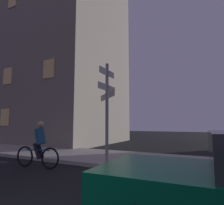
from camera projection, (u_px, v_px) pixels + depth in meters
sidewalk_kerb at (152, 161)px, 7.38m from camera, size 40.00×3.39×0.14m
signpost at (107, 102)px, 7.23m from camera, size 1.27×1.32×3.71m
cyclist at (39, 146)px, 6.64m from camera, size 1.81×0.37×1.61m
building_left_block at (52, 45)px, 17.97m from camera, size 12.11×8.53×17.87m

